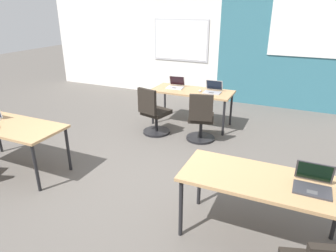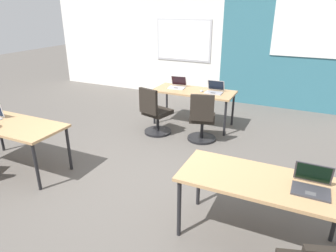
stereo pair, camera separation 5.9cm
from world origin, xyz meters
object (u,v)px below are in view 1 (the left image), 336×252
object	(u,v)px
laptop_near_right_end	(313,184)
mouse_far_right	(200,91)
desk_near_left	(10,128)
chair_far_right	(201,121)
laptop_far_right	(213,90)
desk_far_center	(192,93)
desk_near_right	(262,184)
laptop_far_left	(176,85)
chair_far_left	(154,115)

from	to	relation	value
laptop_near_right_end	mouse_far_right	world-z (taller)	laptop_near_right_end
desk_near_left	chair_far_right	bearing A→B (deg)	43.79
laptop_near_right_end	laptop_far_right	distance (m)	3.33
laptop_near_right_end	chair_far_right	bearing A→B (deg)	130.89
mouse_far_right	chair_far_right	xyz separation A→B (m)	(0.26, -0.69, -0.36)
laptop_near_right_end	desk_far_center	bearing A→B (deg)	128.80
desk_near_left	desk_near_right	xyz separation A→B (m)	(3.50, 0.00, 0.00)
laptop_far_right	desk_far_center	bearing A→B (deg)	-177.13
laptop_near_right_end	mouse_far_right	xyz separation A→B (m)	(-2.02, 2.76, -0.03)
desk_near_left	laptop_far_right	xyz separation A→B (m)	(2.16, 2.83, 0.11)
mouse_far_right	chair_far_right	size ratio (longest dim) A/B	0.12
laptop_far_left	chair_far_left	xyz separation A→B (m)	(-0.09, -0.84, -0.39)
chair_far_right	laptop_near_right_end	bearing A→B (deg)	115.25
chair_far_left	mouse_far_right	distance (m)	1.05
chair_far_left	desk_near_right	bearing A→B (deg)	151.93
desk_near_left	laptop_near_right_end	bearing A→B (deg)	0.27
desk_far_center	chair_far_right	world-z (taller)	chair_far_right
desk_far_center	chair_far_left	world-z (taller)	chair_far_left
desk_near_left	desk_far_center	world-z (taller)	same
desk_near_left	chair_far_right	xyz separation A→B (m)	(2.18, 2.09, -0.28)
chair_far_left	mouse_far_right	xyz separation A→B (m)	(0.64, 0.75, 0.36)
desk_near_left	chair_far_left	size ratio (longest dim) A/B	1.74
chair_far_right	chair_far_left	bearing A→B (deg)	-11.27
desk_near_left	laptop_far_left	size ratio (longest dim) A/B	4.45
desk_near_left	chair_far_left	world-z (taller)	chair_far_left
desk_far_center	mouse_far_right	size ratio (longest dim) A/B	14.38
desk_far_center	chair_far_left	xyz separation A→B (m)	(-0.48, -0.77, -0.28)
desk_near_right	laptop_far_left	size ratio (longest dim) A/B	4.45
desk_far_center	laptop_near_right_end	bearing A→B (deg)	-51.77
mouse_far_right	chair_far_right	world-z (taller)	chair_far_right
desk_far_center	mouse_far_right	distance (m)	0.19
laptop_far_left	desk_near_right	bearing A→B (deg)	-59.17
desk_near_right	laptop_far_left	world-z (taller)	laptop_far_left
desk_near_right	desk_far_center	distance (m)	3.30
desk_near_right	mouse_far_right	size ratio (longest dim) A/B	14.38
laptop_far_left	laptop_near_right_end	xyz separation A→B (m)	(2.58, -2.85, 0.00)
chair_far_left	laptop_far_right	world-z (taller)	laptop_far_right
desk_near_left	chair_far_right	size ratio (longest dim) A/B	1.74
desk_near_right	chair_far_right	distance (m)	2.49
laptop_far_left	laptop_far_right	world-z (taller)	laptop_far_left
desk_far_center	laptop_near_right_end	size ratio (longest dim) A/B	4.81
chair_far_left	desk_far_center	bearing A→B (deg)	-107.49
chair_far_left	chair_far_right	world-z (taller)	same
chair_far_left	laptop_near_right_end	world-z (taller)	laptop_near_right_end
laptop_near_right_end	chair_far_right	size ratio (longest dim) A/B	0.36
chair_far_right	desk_far_center	bearing A→B (deg)	-73.71
desk_near_right	laptop_near_right_end	distance (m)	0.46
desk_near_left	laptop_near_right_end	size ratio (longest dim) A/B	4.81
chair_far_right	desk_near_left	bearing A→B (deg)	28.72
desk_near_right	laptop_far_left	distance (m)	3.58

